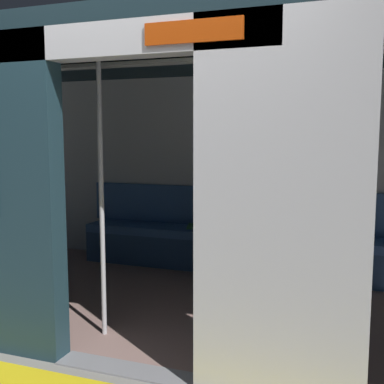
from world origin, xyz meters
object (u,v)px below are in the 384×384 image
(book, at_px, (194,226))
(person_seated, at_px, (219,212))
(bench_seat, at_px, (227,241))
(train_car, at_px, (187,133))
(grab_pole_far, at_px, (215,198))
(handbag, at_px, (255,225))
(grab_pole_door, at_px, (101,194))

(book, bearing_deg, person_seated, 143.62)
(book, bearing_deg, bench_seat, 154.37)
(train_car, bearing_deg, grab_pole_far, 123.39)
(handbag, height_order, grab_pole_far, grab_pole_far)
(train_car, height_order, person_seated, train_car)
(bench_seat, bearing_deg, grab_pole_door, 77.66)
(person_seated, height_order, handbag, person_seated)
(grab_pole_far, bearing_deg, bench_seat, -77.04)
(train_car, distance_m, person_seated, 1.34)
(bench_seat, distance_m, person_seated, 0.34)
(grab_pole_far, bearing_deg, grab_pole_door, 6.42)
(bench_seat, xyz_separation_m, person_seated, (0.08, 0.05, 0.33))
(handbag, bearing_deg, grab_pole_door, 70.18)
(book, distance_m, grab_pole_door, 2.08)
(grab_pole_door, distance_m, grab_pole_far, 0.84)
(handbag, height_order, book, handbag)
(book, relative_size, grab_pole_far, 0.10)
(train_car, bearing_deg, book, -73.52)
(bench_seat, xyz_separation_m, book, (0.41, -0.09, 0.12))
(book, bearing_deg, grab_pole_door, 76.14)
(bench_seat, distance_m, book, 0.43)
(bench_seat, height_order, handbag, handbag)
(grab_pole_door, relative_size, grab_pole_far, 1.00)
(bench_seat, height_order, grab_pole_door, grab_pole_door)
(handbag, height_order, grab_pole_door, grab_pole_door)
(handbag, bearing_deg, train_car, 72.96)
(person_seated, height_order, book, person_seated)
(bench_seat, xyz_separation_m, grab_pole_door, (0.42, 1.91, 0.72))
(handbag, distance_m, book, 0.70)
(book, bearing_deg, grab_pole_far, 99.88)
(person_seated, bearing_deg, book, -22.79)
(bench_seat, bearing_deg, grab_pole_far, 102.96)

